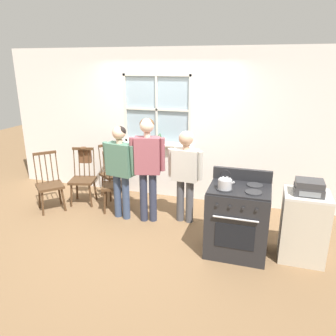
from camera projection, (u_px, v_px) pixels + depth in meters
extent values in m
plane|color=brown|center=(142.00, 228.00, 5.06)|extent=(16.00, 16.00, 0.00)
cube|color=white|center=(71.00, 120.00, 6.49)|extent=(2.35, 0.06, 2.70)
cube|color=white|center=(273.00, 132.00, 5.40)|extent=(2.78, 0.06, 2.70)
cube|color=white|center=(158.00, 169.00, 6.23)|extent=(1.27, 0.06, 1.01)
cube|color=white|center=(157.00, 60.00, 5.63)|extent=(1.27, 0.06, 0.44)
cube|color=silver|center=(156.00, 145.00, 6.01)|extent=(1.33, 0.10, 0.03)
cube|color=#9EB7C6|center=(157.00, 109.00, 5.90)|extent=(1.21, 0.01, 1.18)
cube|color=silver|center=(157.00, 110.00, 5.87)|extent=(0.04, 0.02, 1.24)
cube|color=silver|center=(157.00, 110.00, 5.87)|extent=(1.27, 0.02, 0.04)
cube|color=silver|center=(125.00, 108.00, 6.04)|extent=(0.04, 0.03, 1.24)
cube|color=silver|center=(190.00, 111.00, 5.70)|extent=(0.04, 0.03, 1.24)
cube|color=silver|center=(156.00, 75.00, 5.69)|extent=(1.27, 0.03, 0.04)
cube|color=silver|center=(157.00, 142.00, 6.05)|extent=(1.27, 0.03, 0.04)
cube|color=#4C331E|center=(82.00, 180.00, 5.83)|extent=(0.51, 0.49, 0.04)
cylinder|color=#4C331E|center=(71.00, 196.00, 5.76)|extent=(0.06, 0.08, 0.42)
cylinder|color=#4C331E|center=(90.00, 196.00, 5.74)|extent=(0.08, 0.06, 0.42)
cylinder|color=#4C331E|center=(77.00, 189.00, 6.06)|extent=(0.08, 0.06, 0.42)
cylinder|color=#4C331E|center=(95.00, 189.00, 6.05)|extent=(0.06, 0.08, 0.42)
cylinder|color=#4C331E|center=(74.00, 163.00, 5.92)|extent=(0.04, 0.08, 0.53)
cylinder|color=#4C331E|center=(79.00, 164.00, 5.92)|extent=(0.04, 0.08, 0.53)
cylinder|color=#4C331E|center=(84.00, 164.00, 5.92)|extent=(0.04, 0.08, 0.53)
cylinder|color=#4C331E|center=(89.00, 164.00, 5.91)|extent=(0.04, 0.08, 0.53)
cylinder|color=#4C331E|center=(94.00, 164.00, 5.91)|extent=(0.04, 0.08, 0.53)
cube|color=#4C331E|center=(83.00, 149.00, 5.83)|extent=(0.38, 0.14, 0.04)
cube|color=#4C331E|center=(115.00, 186.00, 5.58)|extent=(0.55, 0.53, 0.04)
cylinder|color=#4C331E|center=(105.00, 202.00, 5.48)|extent=(0.06, 0.09, 0.42)
cylinder|color=#4C331E|center=(125.00, 201.00, 5.52)|extent=(0.08, 0.06, 0.42)
cylinder|color=#4C331E|center=(106.00, 195.00, 5.79)|extent=(0.08, 0.06, 0.42)
cylinder|color=#4C331E|center=(125.00, 194.00, 5.82)|extent=(0.06, 0.09, 0.42)
cylinder|color=#4C331E|center=(104.00, 168.00, 5.64)|extent=(0.05, 0.07, 0.53)
cylinder|color=#4C331E|center=(109.00, 168.00, 5.65)|extent=(0.05, 0.07, 0.53)
cylinder|color=#4C331E|center=(114.00, 168.00, 5.66)|extent=(0.05, 0.07, 0.53)
cylinder|color=#4C331E|center=(120.00, 168.00, 5.67)|extent=(0.05, 0.07, 0.53)
cylinder|color=#4C331E|center=(125.00, 168.00, 5.68)|extent=(0.05, 0.07, 0.53)
cube|color=#4C331E|center=(114.00, 153.00, 5.58)|extent=(0.36, 0.19, 0.04)
cube|color=#4C331E|center=(50.00, 186.00, 5.57)|extent=(0.58, 0.58, 0.04)
cylinder|color=#4C331E|center=(43.00, 204.00, 5.43)|extent=(0.05, 0.09, 0.42)
cylinder|color=#4C331E|center=(64.00, 200.00, 5.59)|extent=(0.09, 0.05, 0.42)
cylinder|color=#4C331E|center=(40.00, 197.00, 5.69)|extent=(0.09, 0.05, 0.42)
cylinder|color=#4C331E|center=(60.00, 193.00, 5.85)|extent=(0.05, 0.09, 0.42)
cylinder|color=#4C331E|center=(35.00, 170.00, 5.55)|extent=(0.07, 0.06, 0.53)
cylinder|color=#4C331E|center=(41.00, 169.00, 5.59)|extent=(0.07, 0.06, 0.53)
cylinder|color=#4C331E|center=(46.00, 169.00, 5.63)|extent=(0.07, 0.06, 0.53)
cylinder|color=#4C331E|center=(52.00, 168.00, 5.67)|extent=(0.07, 0.06, 0.53)
cylinder|color=#4C331E|center=(57.00, 167.00, 5.72)|extent=(0.07, 0.06, 0.53)
cube|color=#4C331E|center=(45.00, 153.00, 5.55)|extent=(0.29, 0.30, 0.04)
cube|color=#4C331E|center=(114.00, 175.00, 6.14)|extent=(0.57, 0.57, 0.04)
cylinder|color=#4C331E|center=(110.00, 190.00, 5.99)|extent=(0.06, 0.09, 0.42)
cylinder|color=#4C331E|center=(127.00, 186.00, 6.19)|extent=(0.09, 0.06, 0.42)
cylinder|color=#4C331E|center=(102.00, 186.00, 6.23)|extent=(0.09, 0.06, 0.42)
cylinder|color=#4C331E|center=(118.00, 182.00, 6.43)|extent=(0.06, 0.09, 0.42)
cylinder|color=#4C331E|center=(100.00, 161.00, 6.08)|extent=(0.07, 0.06, 0.53)
cylinder|color=#4C331E|center=(104.00, 160.00, 6.13)|extent=(0.07, 0.06, 0.53)
cylinder|color=#4C331E|center=(109.00, 159.00, 6.19)|extent=(0.07, 0.06, 0.53)
cylinder|color=#4C331E|center=(113.00, 158.00, 6.24)|extent=(0.07, 0.06, 0.53)
cylinder|color=#4C331E|center=(117.00, 158.00, 6.29)|extent=(0.07, 0.06, 0.53)
cube|color=#4C331E|center=(108.00, 145.00, 6.10)|extent=(0.25, 0.33, 0.04)
cylinder|color=#384766|center=(118.00, 195.00, 5.34)|extent=(0.12, 0.12, 0.74)
cylinder|color=#384766|center=(126.00, 197.00, 5.27)|extent=(0.12, 0.12, 0.74)
cube|color=#4C7560|center=(120.00, 159.00, 5.11)|extent=(0.46, 0.29, 0.52)
cylinder|color=#4C7560|center=(106.00, 156.00, 5.21)|extent=(0.10, 0.12, 0.48)
cylinder|color=#4C7560|center=(133.00, 161.00, 4.98)|extent=(0.10, 0.12, 0.48)
cylinder|color=beige|center=(119.00, 141.00, 5.03)|extent=(0.10, 0.10, 0.06)
sphere|color=beige|center=(119.00, 133.00, 4.99)|extent=(0.20, 0.20, 0.20)
ellipsoid|color=black|center=(119.00, 131.00, 4.99)|extent=(0.21, 0.21, 0.17)
cylinder|color=#2D3347|center=(144.00, 197.00, 5.19)|extent=(0.12, 0.12, 0.81)
cylinder|color=#2D3347|center=(153.00, 197.00, 5.19)|extent=(0.12, 0.12, 0.81)
cube|color=#934C56|center=(147.00, 155.00, 4.98)|extent=(0.43, 0.30, 0.57)
cylinder|color=#934C56|center=(132.00, 154.00, 4.96)|extent=(0.10, 0.13, 0.53)
cylinder|color=#934C56|center=(162.00, 155.00, 4.94)|extent=(0.10, 0.13, 0.53)
cylinder|color=beige|center=(147.00, 135.00, 4.88)|extent=(0.10, 0.10, 0.07)
sphere|color=beige|center=(147.00, 126.00, 4.84)|extent=(0.21, 0.21, 0.21)
ellipsoid|color=brown|center=(147.00, 124.00, 4.85)|extent=(0.22, 0.22, 0.18)
cylinder|color=#4C4C51|center=(180.00, 200.00, 5.21)|extent=(0.12, 0.12, 0.70)
cylinder|color=#4C4C51|center=(190.00, 201.00, 5.16)|extent=(0.12, 0.12, 0.70)
cube|color=beige|center=(186.00, 165.00, 5.01)|extent=(0.41, 0.24, 0.49)
cylinder|color=beige|center=(171.00, 162.00, 5.06)|extent=(0.08, 0.11, 0.46)
cylinder|color=beige|center=(200.00, 166.00, 4.90)|extent=(0.08, 0.11, 0.46)
cylinder|color=tan|center=(186.00, 148.00, 4.92)|extent=(0.10, 0.10, 0.06)
sphere|color=tan|center=(186.00, 138.00, 4.88)|extent=(0.22, 0.22, 0.22)
ellipsoid|color=silver|center=(186.00, 137.00, 4.89)|extent=(0.22, 0.22, 0.18)
cube|color=#232326|center=(237.00, 221.00, 4.30)|extent=(0.78, 0.64, 0.90)
cube|color=black|center=(240.00, 189.00, 4.15)|extent=(0.77, 0.61, 0.02)
cylinder|color=#2D2D30|center=(225.00, 189.00, 4.08)|extent=(0.20, 0.20, 0.02)
cylinder|color=#2D2D30|center=(254.00, 192.00, 3.98)|extent=(0.20, 0.20, 0.02)
cylinder|color=#2D2D30|center=(227.00, 182.00, 4.32)|extent=(0.20, 0.20, 0.02)
cylinder|color=#2D2D30|center=(255.00, 185.00, 4.22)|extent=(0.20, 0.20, 0.02)
cube|color=#232326|center=(242.00, 175.00, 4.39)|extent=(0.78, 0.06, 0.16)
cube|color=black|center=(234.00, 237.00, 4.02)|extent=(0.48, 0.01, 0.32)
cylinder|color=silver|center=(236.00, 219.00, 3.92)|extent=(0.55, 0.02, 0.02)
cylinder|color=#232326|center=(217.00, 205.00, 3.96)|extent=(0.04, 0.02, 0.04)
cylinder|color=#232326|center=(230.00, 207.00, 3.91)|extent=(0.04, 0.02, 0.04)
cylinder|color=#232326|center=(243.00, 208.00, 3.87)|extent=(0.04, 0.02, 0.04)
cylinder|color=#232326|center=(257.00, 210.00, 3.82)|extent=(0.04, 0.02, 0.04)
cylinder|color=#B7B7BC|center=(225.00, 184.00, 4.06)|extent=(0.17, 0.17, 0.12)
ellipsoid|color=#B7B7BC|center=(225.00, 180.00, 4.04)|extent=(0.16, 0.16, 0.07)
sphere|color=black|center=(225.00, 176.00, 4.03)|extent=(0.03, 0.03, 0.03)
cylinder|color=#B7B7BC|center=(232.00, 183.00, 4.03)|extent=(0.08, 0.03, 0.07)
torus|color=black|center=(225.00, 175.00, 4.02)|extent=(0.12, 0.01, 0.12)
cylinder|color=beige|center=(159.00, 142.00, 5.97)|extent=(0.17, 0.17, 0.08)
cylinder|color=#33261C|center=(159.00, 141.00, 5.96)|extent=(0.15, 0.15, 0.01)
cone|color=#2D7038|center=(161.00, 136.00, 5.93)|extent=(0.05, 0.04, 0.15)
cone|color=#2D7038|center=(160.00, 138.00, 5.97)|extent=(0.04, 0.05, 0.07)
cone|color=#2D7038|center=(158.00, 137.00, 5.95)|extent=(0.07, 0.06, 0.13)
cone|color=#2D7038|center=(158.00, 137.00, 5.93)|extent=(0.05, 0.04, 0.12)
cone|color=#2D7038|center=(159.00, 139.00, 5.92)|extent=(0.04, 0.05, 0.07)
cone|color=#2D7038|center=(160.00, 136.00, 5.91)|extent=(0.07, 0.06, 0.15)
cube|color=brown|center=(85.00, 156.00, 5.96)|extent=(0.24, 0.14, 0.26)
torus|color=brown|center=(83.00, 148.00, 5.83)|extent=(0.15, 0.15, 0.01)
cube|color=beige|center=(303.00, 227.00, 4.17)|extent=(0.55, 0.50, 0.87)
cube|color=beige|center=(308.00, 195.00, 4.03)|extent=(0.55, 0.50, 0.03)
cube|color=#38383A|center=(309.00, 190.00, 3.99)|extent=(0.34, 0.28, 0.10)
cube|color=#38383A|center=(310.00, 183.00, 3.96)|extent=(0.32, 0.27, 0.08)
cube|color=gray|center=(310.00, 195.00, 3.86)|extent=(0.24, 0.01, 0.06)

